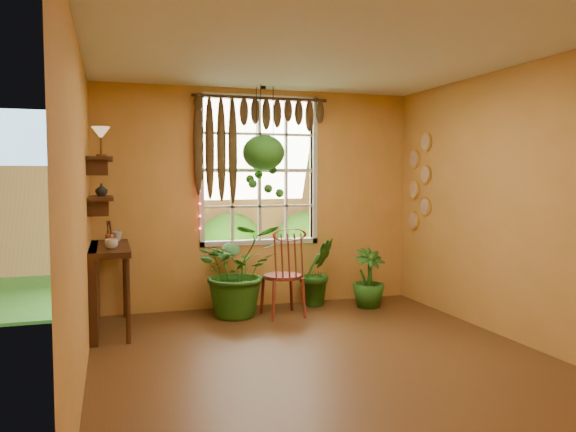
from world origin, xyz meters
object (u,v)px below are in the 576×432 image
Objects in this scene: potted_plant_mid at (317,272)px; hanging_basket at (264,155)px; windsor_chair at (284,287)px; potted_plant_left at (238,270)px; counter_ledge at (99,279)px.

potted_plant_mid is 1.62m from hanging_basket.
windsor_chair is 0.57m from potted_plant_left.
hanging_basket reaches higher than potted_plant_left.
potted_plant_left is at bearing 7.08° from counter_ledge.
hanging_basket reaches higher than counter_ledge.
potted_plant_left is 0.80× the size of hanging_basket.
counter_ledge is 2.35m from hanging_basket.
hanging_basket is (0.37, 0.22, 1.34)m from potted_plant_left.
potted_plant_mid is at bearing 3.17° from hanging_basket.
hanging_basket reaches higher than potted_plant_mid.
hanging_basket reaches higher than windsor_chair.
counter_ledge is at bearing 175.71° from windsor_chair.
windsor_chair is at bearing -19.55° from potted_plant_left.
potted_plant_left reaches higher than potted_plant_mid.
potted_plant_left is (1.53, 0.19, -0.01)m from counter_ledge.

